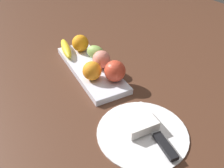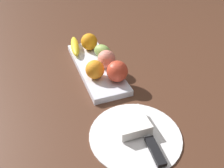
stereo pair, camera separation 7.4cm
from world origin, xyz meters
name	(u,v)px [view 1 (the left image)]	position (x,y,z in m)	size (l,w,h in m)	color
ground_plane	(89,66)	(0.00, 0.00, 0.00)	(2.40, 2.40, 0.00)	#4A2B1C
fruit_tray	(90,68)	(-0.03, 0.01, 0.01)	(0.42, 0.14, 0.02)	silver
apple	(115,71)	(-0.16, -0.03, 0.06)	(0.08, 0.08, 0.08)	#C73F29
banana	(66,48)	(0.12, 0.05, 0.04)	(0.18, 0.03, 0.03)	yellow
orange_near_apple	(80,43)	(0.10, -0.01, 0.06)	(0.07, 0.07, 0.07)	orange
orange_near_banana	(92,71)	(-0.12, 0.04, 0.06)	(0.07, 0.07, 0.07)	orange
peach	(102,60)	(-0.06, -0.03, 0.06)	(0.07, 0.07, 0.07)	#DB7E6D
grape_bunch	(95,52)	(0.01, -0.04, 0.05)	(0.08, 0.05, 0.06)	#8BB053
dinner_plate	(142,132)	(-0.40, 0.01, 0.00)	(0.26, 0.26, 0.01)	white
folded_napkin	(137,120)	(-0.37, 0.01, 0.02)	(0.10, 0.09, 0.03)	white
knife	(162,142)	(-0.46, -0.01, 0.01)	(0.18, 0.04, 0.01)	silver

